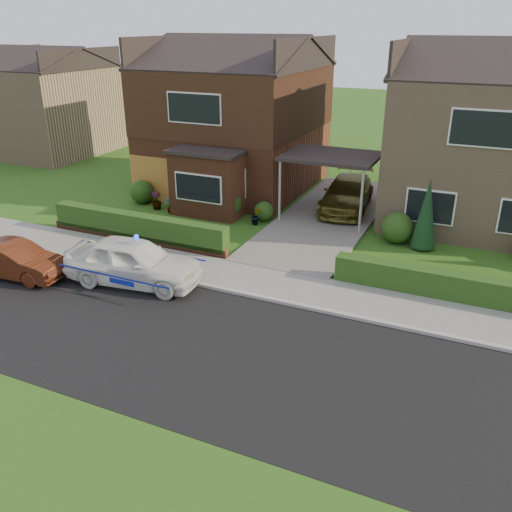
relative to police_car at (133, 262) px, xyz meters
The scene contains 25 objects.
ground 4.55m from the police_car, 32.31° to the right, with size 120.00×120.00×0.00m, color #295316.
road 4.55m from the police_car, 32.31° to the right, with size 60.00×6.00×0.02m, color black.
kerb 3.91m from the police_car, ahead, with size 60.00×0.16×0.12m, color #9E9993.
sidewalk 4.22m from the police_car, 24.13° to the left, with size 60.00×2.00×0.10m, color slate.
grass_verge 8.35m from the police_car, 62.85° to the right, with size 60.00×4.00×0.01m, color #295316.
driveway 9.43m from the police_car, 66.19° to the left, with size 3.80×12.00×0.12m, color #666059.
house_left 12.07m from the police_car, 99.80° to the left, with size 7.50×9.53×7.25m.
house_right 15.33m from the police_car, 50.39° to the left, with size 7.50×8.06×7.25m.
carport_link 9.55m from the police_car, 66.08° to the left, with size 3.80×3.00×2.77m.
garage_door 8.78m from the police_car, 120.50° to the left, with size 2.20×0.10×2.10m, color #90591F.
dwarf_wall 3.57m from the police_car, 124.66° to the left, with size 7.70×0.25×0.36m, color brown.
hedge_left 3.73m from the police_car, 123.32° to the left, with size 7.50×0.55×0.90m, color #173310.
hedge_right 10.07m from the police_car, 17.09° to the left, with size 7.50×0.55×0.80m, color #173310.
shrub_left_far 8.52m from the police_car, 123.53° to the left, with size 1.08×1.08×1.08m, color #173310.
shrub_left_mid 6.90m from the police_car, 91.70° to the left, with size 1.32×1.32×1.32m, color #173310.
shrub_left_near 7.34m from the police_car, 79.03° to the left, with size 0.84×0.84×0.84m, color #173310.
shrub_right_near 9.90m from the police_car, 45.02° to the left, with size 1.20×1.20×1.20m, color #173310.
conifer_a 10.51m from the police_car, 40.38° to the left, with size 0.90×0.90×2.60m, color black.
neighbour_left 21.24m from the police_car, 139.99° to the left, with size 6.50×7.00×5.20m, color #A18262.
police_car is the anchor object (origin of this frame).
driveway_car 10.73m from the police_car, 66.73° to the left, with size 1.92×4.73×1.37m, color brown.
street_car 4.02m from the police_car, 162.60° to the right, with size 3.52×1.23×1.16m, color #4F2110.
potted_plant_a 6.94m from the police_car, 113.56° to the left, with size 0.36×0.24×0.68m, color gray.
potted_plant_b 6.74m from the police_car, 78.90° to the left, with size 0.33×0.41×0.74m, color gray.
potted_plant_c 7.52m from the police_car, 118.56° to the left, with size 0.45×0.45×0.80m, color gray.
Camera 1 is at (6.22, -10.30, 7.77)m, focal length 38.00 mm.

